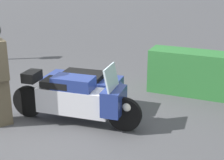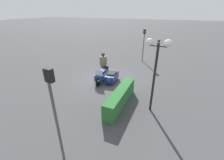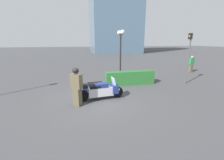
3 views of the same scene
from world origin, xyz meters
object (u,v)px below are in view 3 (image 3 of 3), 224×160
(police_motorcycle, at_px, (100,89))
(hedge_bush_curbside, at_px, (130,78))
(twin_lamp_post, at_px, (121,42))
(traffic_light_near, at_px, (189,51))
(officer_rider, at_px, (77,86))
(pedestrian_bystander, at_px, (191,64))

(police_motorcycle, xyz_separation_m, hedge_bush_curbside, (2.47, 1.93, 0.03))
(hedge_bush_curbside, xyz_separation_m, twin_lamp_post, (-0.22, 1.67, 2.42))
(hedge_bush_curbside, bearing_deg, traffic_light_near, -10.05)
(police_motorcycle, height_order, officer_rider, officer_rider)
(officer_rider, relative_size, pedestrian_bystander, 1.15)
(traffic_light_near, bearing_deg, pedestrian_bystander, -134.20)
(twin_lamp_post, bearing_deg, hedge_bush_curbside, -82.57)
(officer_rider, xyz_separation_m, hedge_bush_curbside, (3.68, 2.84, -0.50))
(police_motorcycle, bearing_deg, officer_rider, -148.26)
(hedge_bush_curbside, height_order, twin_lamp_post, twin_lamp_post)
(hedge_bush_curbside, bearing_deg, police_motorcycle, -141.98)
(traffic_light_near, relative_size, pedestrian_bystander, 2.20)
(officer_rider, distance_m, traffic_light_near, 8.09)
(police_motorcycle, relative_size, hedge_bush_curbside, 0.71)
(pedestrian_bystander, bearing_deg, hedge_bush_curbside, 101.77)
(officer_rider, relative_size, hedge_bush_curbside, 0.53)
(hedge_bush_curbside, xyz_separation_m, pedestrian_bystander, (7.40, 2.74, 0.32))
(police_motorcycle, xyz_separation_m, traffic_light_near, (6.48, 1.22, 1.85))
(twin_lamp_post, bearing_deg, officer_rider, -127.50)
(traffic_light_near, bearing_deg, hedge_bush_curbside, -9.71)
(pedestrian_bystander, bearing_deg, traffic_light_near, 126.91)
(police_motorcycle, height_order, twin_lamp_post, twin_lamp_post)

